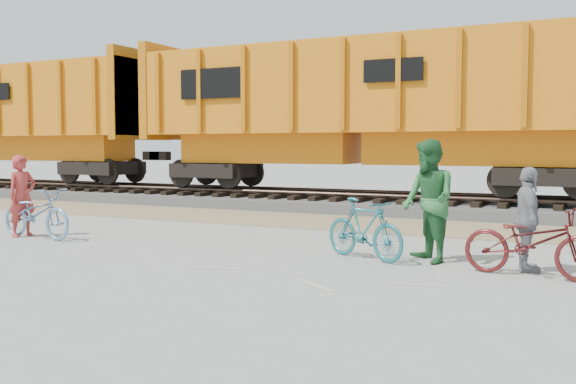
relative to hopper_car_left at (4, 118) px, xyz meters
The scene contains 12 objects.
ground 19.64m from the hopper_car_left, 27.62° to the right, with size 120.00×120.00×0.00m, color #9E9E99.
gravel_strip 17.81m from the hopper_car_left, 11.50° to the right, with size 120.00×3.00×0.02m, color #9C8661.
ballast_bed 17.43m from the hopper_car_left, ahead, with size 120.00×4.00×0.30m, color slate.
track 17.38m from the hopper_car_left, ahead, with size 120.00×2.60×0.24m.
hopper_car_left is the anchor object (origin of this frame).
hopper_car_center 15.00m from the hopper_car_left, ahead, with size 14.00×3.13×4.65m.
bicycle_blue 14.38m from the hopper_car_left, 37.69° to the right, with size 0.68×1.94×1.02m, color #6F99BD.
bicycle_teal 19.80m from the hopper_car_left, 24.10° to the right, with size 0.47×1.67×1.00m, color #1F6970.
bicycle_maroon 22.31m from the hopper_car_left, 22.16° to the right, with size 0.66×1.90×1.00m, color #551818.
person_solo 13.88m from the hopper_car_left, 38.64° to the right, with size 0.61×0.40×1.67m, color #AD332E.
person_man 20.58m from the hopper_car_left, 22.45° to the right, with size 0.96×0.75×1.97m, color #296933.
person_woman 22.04m from the hopper_car_left, 21.29° to the right, with size 0.91×0.38×1.55m, color gray.
Camera 1 is at (4.21, -8.90, 1.83)m, focal length 40.00 mm.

